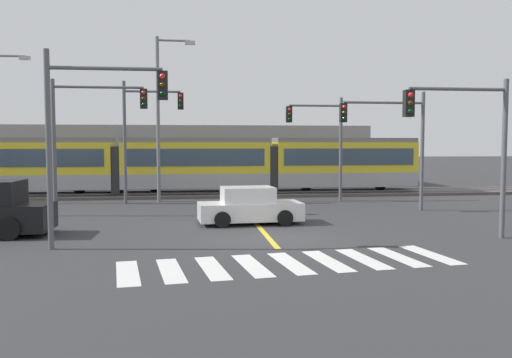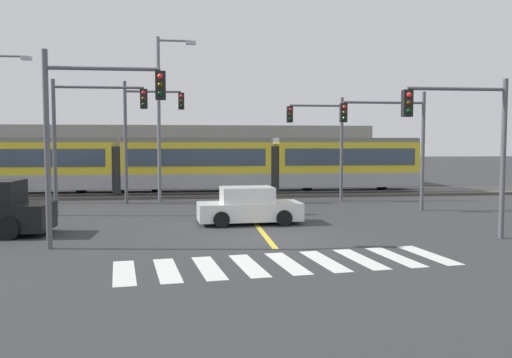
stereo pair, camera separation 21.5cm
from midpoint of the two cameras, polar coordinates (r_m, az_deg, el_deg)
ground_plane at (r=18.96m, az=1.53°, el=-6.28°), size 200.00×200.00×0.00m
track_bed at (r=34.16m, az=-2.30°, el=-1.56°), size 120.00×4.00×0.18m
rail_near at (r=33.43m, az=-2.20°, el=-1.44°), size 120.00×0.08×0.10m
rail_far at (r=34.86m, az=-2.40°, el=-1.22°), size 120.00×0.08×0.10m
light_rail_tram at (r=33.91m, az=-6.07°, el=1.69°), size 28.00×2.64×3.43m
crosswalk_stripe_0 at (r=14.49m, az=-13.31°, el=-9.57°), size 0.92×2.85×0.01m
crosswalk_stripe_1 at (r=14.55m, az=-8.91°, el=-9.45°), size 0.92×2.85×0.01m
crosswalk_stripe_2 at (r=14.69m, az=-4.58°, el=-9.29°), size 0.92×2.85×0.01m
crosswalk_stripe_3 at (r=14.91m, az=-0.36°, el=-9.08°), size 0.92×2.85×0.01m
crosswalk_stripe_4 at (r=15.21m, az=3.72°, el=-8.83°), size 0.92×2.85×0.01m
crosswalk_stripe_5 at (r=15.57m, az=7.61°, el=-8.54°), size 0.92×2.85×0.01m
crosswalk_stripe_6 at (r=16.01m, az=11.30°, el=-8.24°), size 0.92×2.85×0.01m
crosswalk_stripe_7 at (r=16.51m, az=14.78°, el=-7.93°), size 0.92×2.85×0.01m
crosswalk_stripe_8 at (r=17.06m, az=18.03°, el=-7.60°), size 0.92×2.85×0.01m
lane_centre_line at (r=24.62m, az=-0.46°, el=-3.91°), size 0.20×15.32×0.01m
sedan_crossing at (r=22.22m, az=-0.47°, el=-2.94°), size 4.30×2.12×1.52m
traffic_light_near_right at (r=19.93m, az=21.70°, el=4.61°), size 3.75×0.38×5.52m
traffic_light_mid_left at (r=25.80m, az=-17.18°, el=5.51°), size 4.25×0.38×6.17m
traffic_light_near_left at (r=17.73m, az=-16.99°, el=5.95°), size 3.75×0.38×6.20m
traffic_light_far_right at (r=30.89m, az=7.27°, el=4.78°), size 3.25×0.38×5.86m
traffic_light_far_left at (r=29.95m, az=-11.47°, el=5.58°), size 3.25×0.38×6.61m
traffic_light_mid_right at (r=27.09m, az=14.54°, el=4.77°), size 4.25×0.38×5.79m
street_lamp_centre at (r=30.82m, az=-9.65°, el=7.23°), size 2.18×0.28×9.16m
building_backdrop_far at (r=42.14m, az=-6.65°, el=2.44°), size 26.82×6.00×4.56m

